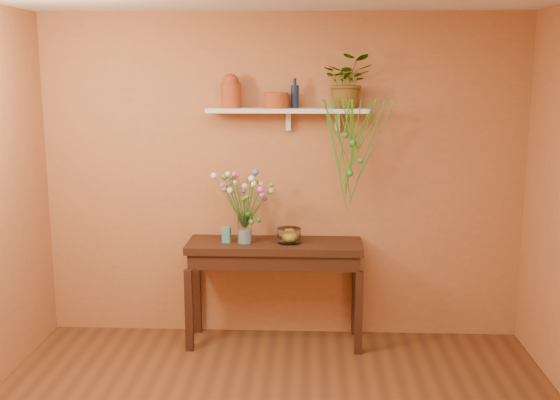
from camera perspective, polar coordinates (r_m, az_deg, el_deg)
room at (r=3.63m, az=-1.10°, el=-3.08°), size 4.04×4.04×2.70m
sideboard at (r=5.48m, az=-0.46°, el=-4.87°), size 1.42×0.46×0.86m
wall_shelf at (r=5.40m, az=0.80°, el=7.60°), size 1.30×0.24×0.19m
terracotta_jug at (r=5.41m, az=-4.21°, el=9.18°), size 0.21×0.21×0.27m
terracotta_pot at (r=5.39m, az=-0.33°, el=8.47°), size 0.26×0.26×0.12m
blue_bottle at (r=5.41m, az=1.27°, el=8.85°), size 0.07×0.07×0.24m
spider_plant at (r=5.41m, az=5.81°, el=10.03°), size 0.40×0.36×0.42m
plant_fronds at (r=5.29m, az=6.14°, el=4.66°), size 0.57×0.44×0.90m
glass_vase at (r=5.41m, az=-3.02°, el=-2.63°), size 0.11×0.11×0.24m
bouquet at (r=5.34m, az=-2.97°, el=0.72°), size 0.51×0.50×0.49m
glass_bowl at (r=5.43m, az=0.78°, el=-3.09°), size 0.19×0.19×0.12m
lemon at (r=5.43m, az=0.82°, el=-3.14°), size 0.08×0.08×0.08m
carton at (r=5.44m, az=-4.58°, el=-2.95°), size 0.07×0.06×0.13m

